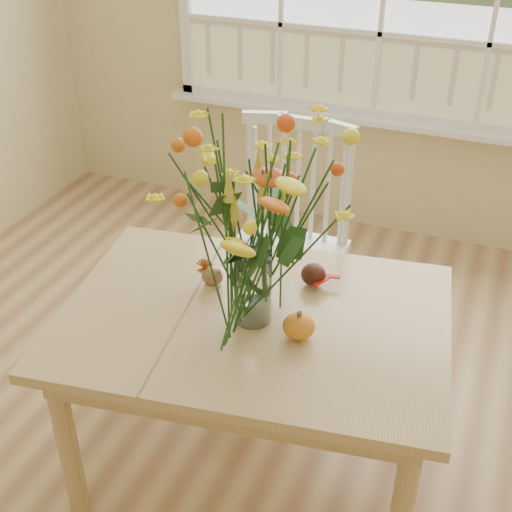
% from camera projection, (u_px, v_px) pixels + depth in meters
% --- Properties ---
extents(dining_table, '(1.40, 1.09, 0.69)m').
position_uv_depth(dining_table, '(254.00, 336.00, 2.32)').
color(dining_table, tan).
rests_on(dining_table, floor).
extents(windsor_chair, '(0.48, 0.46, 1.05)m').
position_uv_depth(windsor_chair, '(288.00, 234.00, 2.93)').
color(windsor_chair, white).
rests_on(windsor_chair, floor).
extents(flower_vase, '(0.58, 0.58, 0.69)m').
position_uv_depth(flower_vase, '(253.00, 208.00, 2.04)').
color(flower_vase, white).
rests_on(flower_vase, dining_table).
extents(pumpkin, '(0.10, 0.10, 0.08)m').
position_uv_depth(pumpkin, '(299.00, 327.00, 2.15)').
color(pumpkin, '#C36916').
rests_on(pumpkin, dining_table).
extents(turkey_figurine, '(0.09, 0.07, 0.10)m').
position_uv_depth(turkey_figurine, '(212.00, 277.00, 2.40)').
color(turkey_figurine, '#CCB78C').
rests_on(turkey_figurine, dining_table).
extents(dark_gourd, '(0.13, 0.11, 0.08)m').
position_uv_depth(dark_gourd, '(313.00, 276.00, 2.40)').
color(dark_gourd, '#38160F').
rests_on(dark_gourd, dining_table).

